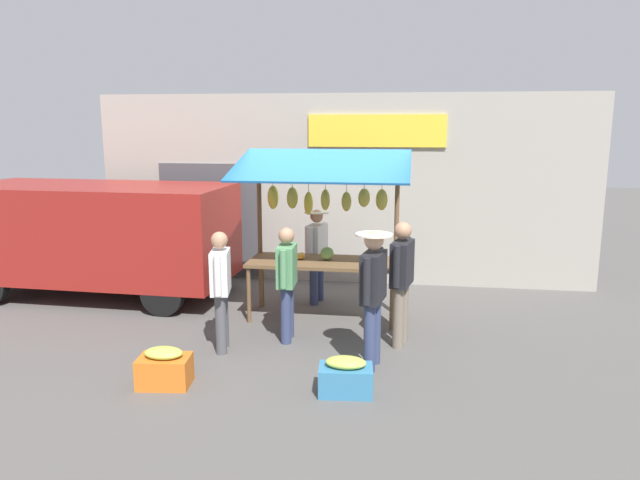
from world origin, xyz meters
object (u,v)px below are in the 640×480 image
(parked_van, at_px, (90,230))
(market_stall, at_px, (324,215))
(shopper_with_ponytail, at_px, (221,283))
(produce_crate_near, at_px, (346,377))
(shopper_with_shopping_bag, at_px, (373,288))
(shopper_in_grey_tee, at_px, (402,274))
(shopper_in_striped_shirt, at_px, (287,277))
(produce_crate_side, at_px, (164,368))
(vendor_with_sunhat, at_px, (317,249))

(parked_van, bearing_deg, market_stall, 174.06)
(shopper_with_ponytail, bearing_deg, produce_crate_near, -132.39)
(shopper_with_shopping_bag, bearing_deg, shopper_with_ponytail, 91.97)
(parked_van, relative_size, produce_crate_near, 7.27)
(shopper_in_grey_tee, bearing_deg, shopper_in_striped_shirt, 104.45)
(market_stall, bearing_deg, shopper_in_grey_tee, 139.51)
(shopper_in_grey_tee, bearing_deg, shopper_with_shopping_bag, 170.65)
(shopper_with_ponytail, relative_size, shopper_with_shopping_bag, 0.93)
(produce_crate_side, bearing_deg, shopper_with_ponytail, -105.17)
(market_stall, bearing_deg, parked_van, -7.74)
(vendor_with_sunhat, distance_m, shopper_with_shopping_bag, 2.73)
(shopper_in_striped_shirt, bearing_deg, vendor_with_sunhat, -6.91)
(produce_crate_near, bearing_deg, produce_crate_side, 3.08)
(parked_van, height_order, produce_crate_near, parked_van)
(shopper_with_shopping_bag, distance_m, produce_crate_near, 1.12)
(produce_crate_side, bearing_deg, shopper_in_striped_shirt, -123.37)
(vendor_with_sunhat, relative_size, shopper_with_shopping_bag, 0.92)
(shopper_with_ponytail, height_order, produce_crate_near, shopper_with_ponytail)
(market_stall, xyz_separation_m, produce_crate_side, (1.40, 2.68, -1.35))
(market_stall, relative_size, shopper_with_ponytail, 1.61)
(shopper_in_grey_tee, relative_size, shopper_with_shopping_bag, 0.99)
(produce_crate_near, height_order, produce_crate_side, produce_crate_side)
(shopper_in_grey_tee, height_order, produce_crate_side, shopper_in_grey_tee)
(shopper_with_shopping_bag, relative_size, produce_crate_side, 2.74)
(vendor_with_sunhat, xyz_separation_m, produce_crate_side, (1.18, 3.37, -0.69))
(shopper_in_striped_shirt, bearing_deg, produce_crate_near, -150.48)
(shopper_with_shopping_bag, bearing_deg, shopper_in_striped_shirt, 67.62)
(vendor_with_sunhat, height_order, produce_crate_side, vendor_with_sunhat)
(market_stall, xyz_separation_m, shopper_in_striped_shirt, (0.34, 1.07, -0.67))
(shopper_with_ponytail, relative_size, produce_crate_side, 2.55)
(market_stall, height_order, shopper_in_striped_shirt, market_stall)
(shopper_in_grey_tee, xyz_separation_m, shopper_with_ponytail, (2.27, 0.55, -0.07))
(market_stall, relative_size, shopper_in_striped_shirt, 1.62)
(shopper_in_grey_tee, relative_size, shopper_with_ponytail, 1.06)
(market_stall, relative_size, parked_van, 0.56)
(market_stall, relative_size, shopper_with_shopping_bag, 1.50)
(market_stall, relative_size, produce_crate_near, 4.08)
(parked_van, bearing_deg, produce_crate_near, 148.03)
(shopper_in_grey_tee, xyz_separation_m, produce_crate_side, (2.57, 1.68, -0.75))
(parked_van, bearing_deg, shopper_in_striped_shirt, 158.24)
(market_stall, bearing_deg, shopper_in_striped_shirt, 72.46)
(market_stall, bearing_deg, vendor_with_sunhat, -72.55)
(market_stall, distance_m, vendor_with_sunhat, 0.98)
(shopper_in_striped_shirt, bearing_deg, shopper_with_shopping_bag, -125.25)
(shopper_in_grey_tee, relative_size, produce_crate_side, 2.70)
(shopper_in_striped_shirt, relative_size, shopper_with_shopping_bag, 0.92)
(shopper_with_shopping_bag, bearing_deg, shopper_in_grey_tee, -11.38)
(shopper_in_grey_tee, distance_m, shopper_with_shopping_bag, 0.88)
(shopper_in_striped_shirt, bearing_deg, parked_van, 63.44)
(shopper_with_ponytail, height_order, produce_crate_side, shopper_with_ponytail)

